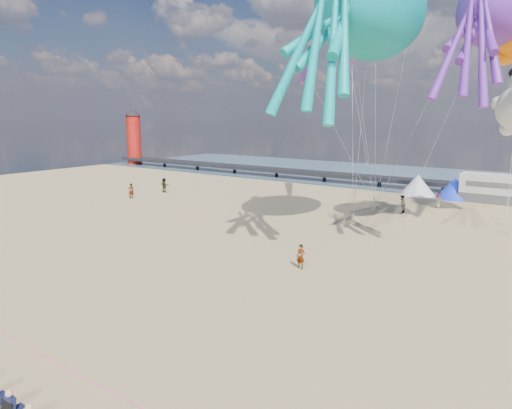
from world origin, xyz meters
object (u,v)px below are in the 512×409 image
at_px(windsock_left, 352,51).
at_px(tent_white, 418,185).
at_px(sandbag_c, 505,232).
at_px(sandbag_e, 375,208).
at_px(sandbag_d, 498,224).
at_px(kite_octopus_teal, 371,8).
at_px(beachgoer_0, 439,201).
at_px(kite_octopus_purple, 492,13).
at_px(beachgoer_1, 402,204).
at_px(sandbag_b, 404,216).
at_px(beachgoer_5, 131,191).
at_px(standing_person, 301,257).
at_px(tent_blue, 454,188).
at_px(beachgoer_4, 164,185).
at_px(motorhome_0, 495,189).
at_px(lighthouse, 134,140).
at_px(windsock_right, 305,69).
at_px(sandbag_a, 353,217).

bearing_deg(windsock_left, tent_white, 50.86).
distance_m(sandbag_c, sandbag_e, 12.38).
height_order(sandbag_d, kite_octopus_teal, kite_octopus_teal).
relative_size(beachgoer_0, kite_octopus_purple, 0.14).
distance_m(beachgoer_1, sandbag_b, 1.89).
bearing_deg(beachgoer_5, sandbag_d, 123.38).
distance_m(kite_octopus_teal, windsock_left, 11.35).
bearing_deg(standing_person, sandbag_c, 61.13).
xyz_separation_m(beachgoer_5, kite_octopus_teal, (27.62, -1.45, 15.41)).
xyz_separation_m(tent_blue, beachgoer_4, (-29.41, -15.61, -0.34)).
xyz_separation_m(standing_person, kite_octopus_purple, (7.44, 11.14, 14.83)).
height_order(sandbag_e, windsock_left, windsock_left).
relative_size(motorhome_0, kite_octopus_purple, 0.62).
height_order(beachgoer_1, sandbag_e, beachgoer_1).
bearing_deg(kite_octopus_purple, beachgoer_1, 122.97).
bearing_deg(motorhome_0, sandbag_b, -113.81).
bearing_deg(kite_octopus_teal, beachgoer_1, 99.75).
distance_m(sandbag_d, sandbag_e, 11.14).
relative_size(tent_blue, beachgoer_1, 2.29).
distance_m(motorhome_0, sandbag_b, 13.83).
height_order(lighthouse, kite_octopus_purple, kite_octopus_purple).
bearing_deg(windsock_right, beachgoer_5, 156.41).
distance_m(beachgoer_1, sandbag_c, 9.51).
bearing_deg(motorhome_0, lighthouse, 176.31).
bearing_deg(kite_octopus_purple, beachgoer_4, 164.36).
relative_size(motorhome_0, beachgoer_0, 4.35).
relative_size(beachgoer_0, sandbag_e, 3.04).
height_order(sandbag_c, sandbag_e, same).
bearing_deg(lighthouse, windsock_right, -26.00).
distance_m(sandbag_e, kite_octopus_teal, 20.29).
relative_size(tent_white, beachgoer_5, 2.33).
height_order(tent_blue, sandbag_a, tent_blue).
relative_size(lighthouse, sandbag_a, 18.00).
relative_size(tent_blue, beachgoer_4, 2.33).
distance_m(tent_white, tent_blue, 4.00).
bearing_deg(windsock_left, lighthouse, 137.96).
bearing_deg(beachgoer_1, beachgoer_4, -79.13).
bearing_deg(sandbag_a, tent_white, 85.84).
bearing_deg(beachgoer_5, kite_octopus_teal, 105.30).
bearing_deg(sandbag_b, beachgoer_1, 114.86).
bearing_deg(kite_octopus_teal, sandbag_b, 95.87).
xyz_separation_m(sandbag_c, windsock_right, (-14.48, -6.80, 12.63)).
height_order(motorhome_0, windsock_left, windsock_left).
relative_size(lighthouse, beachgoer_4, 5.23).
height_order(motorhome_0, beachgoer_5, motorhome_0).
bearing_deg(beachgoer_0, sandbag_a, -144.89).
relative_size(beachgoer_1, sandbag_c, 3.49).
relative_size(beachgoer_5, windsock_left, 0.21).
bearing_deg(lighthouse, beachgoer_5, -40.74).
xyz_separation_m(motorhome_0, kite_octopus_purple, (1.27, -19.21, 14.09)).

